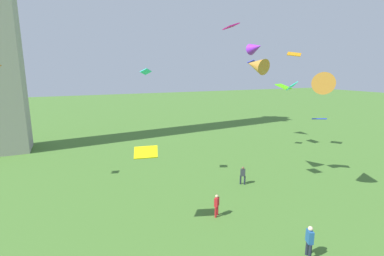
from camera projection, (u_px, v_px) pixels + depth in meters
person_0 at (309, 240)px, 14.83m from camera, size 0.44×0.54×1.80m
person_1 at (217, 204)px, 19.08m from camera, size 0.46×0.45×1.57m
person_3 at (243, 174)px, 24.47m from camera, size 0.48×0.44×1.61m
kite_flying_0 at (256, 48)px, 36.58m from camera, size 1.59×2.36×1.80m
kite_flying_1 at (252, 63)px, 32.08m from camera, size 1.41×1.17×0.64m
kite_flying_2 at (283, 87)px, 34.68m from camera, size 1.49×1.85×0.63m
kite_flying_3 at (292, 86)px, 23.95m from camera, size 1.09×1.08×0.84m
kite_flying_4 at (319, 119)px, 25.90m from camera, size 1.47×1.45×0.30m
kite_flying_5 at (146, 152)px, 16.59m from camera, size 1.55×1.26×0.61m
kite_flying_7 at (231, 26)px, 19.86m from camera, size 1.00×1.31×0.39m
kite_flying_8 at (146, 72)px, 23.22m from camera, size 1.12×1.04×0.57m
kite_flying_9 at (323, 82)px, 20.83m from camera, size 2.77×2.71×1.68m
kite_flying_10 at (294, 54)px, 31.69m from camera, size 1.72×1.69×0.62m
kite_flying_11 at (256, 65)px, 23.86m from camera, size 1.64×2.28×1.67m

